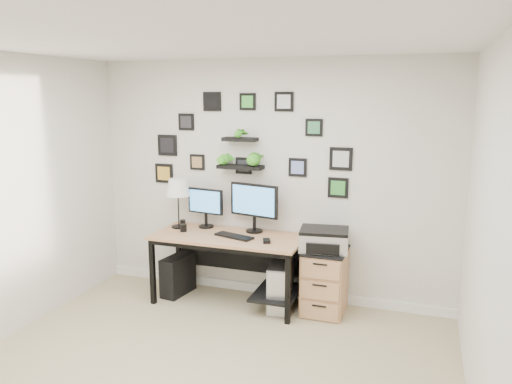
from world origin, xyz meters
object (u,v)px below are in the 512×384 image
at_px(mug, 183,228).
at_px(printer, 324,240).
at_px(monitor_left, 206,205).
at_px(pc_tower_grey, 281,286).
at_px(desk, 232,246).
at_px(file_cabinet, 325,281).
at_px(pc_tower_black, 178,275).
at_px(monitor_right, 254,204).
at_px(table_lamp, 178,189).

height_order(mug, printer, printer).
xyz_separation_m(monitor_left, mug, (-0.16, -0.24, -0.22)).
bearing_deg(pc_tower_grey, mug, -177.91).
distance_m(desk, monitor_left, 0.58).
distance_m(file_cabinet, printer, 0.45).
bearing_deg(printer, mug, -176.43).
xyz_separation_m(pc_tower_black, printer, (1.65, 0.05, 0.56)).
xyz_separation_m(monitor_left, pc_tower_grey, (0.94, -0.20, -0.76)).
bearing_deg(monitor_right, pc_tower_black, -167.68).
bearing_deg(monitor_right, mug, -162.67).
relative_size(monitor_right, pc_tower_black, 1.30).
bearing_deg(monitor_left, monitor_right, -0.87).
relative_size(pc_tower_black, file_cabinet, 0.65).
bearing_deg(mug, monitor_left, 56.14).
relative_size(pc_tower_grey, printer, 1.00).
height_order(table_lamp, pc_tower_grey, table_lamp).
relative_size(desk, pc_tower_grey, 3.06).
distance_m(monitor_right, mug, 0.82).
bearing_deg(table_lamp, printer, -1.56).
relative_size(mug, file_cabinet, 0.12).
bearing_deg(printer, file_cabinet, 37.30).
height_order(monitor_right, pc_tower_grey, monitor_right).
height_order(desk, monitor_right, monitor_right).
bearing_deg(pc_tower_grey, table_lamp, 175.30).
bearing_deg(printer, desk, -177.29).
height_order(desk, pc_tower_black, desk).
relative_size(monitor_right, file_cabinet, 0.85).
bearing_deg(monitor_right, file_cabinet, -8.60).
bearing_deg(desk, printer, 2.71).
bearing_deg(pc_tower_black, pc_tower_grey, 8.61).
bearing_deg(monitor_left, desk, -25.87).
bearing_deg(pc_tower_black, file_cabinet, 10.99).
xyz_separation_m(table_lamp, file_cabinet, (1.68, -0.03, -0.86)).
relative_size(table_lamp, pc_tower_black, 1.27).
bearing_deg(monitor_right, printer, -9.57).
height_order(monitor_right, pc_tower_black, monitor_right).
relative_size(mug, pc_tower_grey, 0.16).
xyz_separation_m(table_lamp, pc_tower_black, (0.02, -0.10, -0.98)).
xyz_separation_m(desk, monitor_right, (0.19, 0.18, 0.44)).
bearing_deg(file_cabinet, printer, -142.70).
xyz_separation_m(file_cabinet, printer, (-0.02, -0.01, 0.45)).
xyz_separation_m(monitor_right, pc_tower_black, (-0.85, -0.19, -0.85)).
height_order(desk, monitor_left, monitor_left).
bearing_deg(table_lamp, pc_tower_grey, -4.70).
bearing_deg(mug, pc_tower_black, 157.53).
distance_m(desk, printer, 1.00).
height_order(mug, pc_tower_black, mug).
height_order(desk, table_lamp, table_lamp).
distance_m(pc_tower_grey, printer, 0.69).
xyz_separation_m(monitor_right, printer, (0.80, -0.13, -0.29)).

